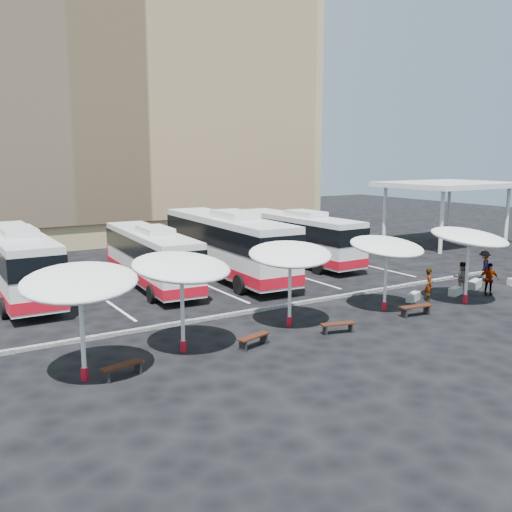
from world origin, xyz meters
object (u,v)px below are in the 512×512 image
wood_bench_0 (122,368)px  bus_0 (17,261)px  sunshade_0 (80,283)px  bus_3 (297,236)px  sunshade_1 (181,267)px  conc_bench_1 (456,291)px  passenger_1 (462,278)px  conc_bench_0 (413,297)px  wood_bench_2 (338,325)px  bus_1 (151,255)px  bus_2 (227,243)px  wood_bench_1 (254,338)px  sunshade_3 (387,247)px  passenger_3 (484,266)px  sunshade_4 (469,238)px  sunshade_2 (290,254)px  wood_bench_3 (416,308)px  conc_bench_2 (475,284)px  passenger_2 (489,279)px  passenger_0 (429,285)px

wood_bench_0 → bus_0: bearing=94.0°
sunshade_0 → bus_3: bearing=36.0°
sunshade_1 → bus_0: bearing=107.0°
conc_bench_1 → passenger_1: bearing=13.7°
wood_bench_0 → conc_bench_1: size_ratio=1.35×
conc_bench_0 → wood_bench_2: bearing=-162.3°
bus_1 → conc_bench_1: bearing=-35.0°
conc_bench_1 → passenger_1: size_ratio=0.67×
wood_bench_0 → bus_3: bearing=38.7°
bus_2 → sunshade_0: size_ratio=2.68×
wood_bench_1 → bus_3: bearing=48.8°
sunshade_1 → wood_bench_0: bearing=-155.9°
sunshade_3 → passenger_3: 10.10m
sunshade_4 → passenger_1: sunshade_4 is taller
bus_0 → sunshade_2: (9.15, -11.83, 1.25)m
sunshade_2 → passenger_1: (11.43, 0.03, -2.33)m
sunshade_3 → wood_bench_1: 8.74m
sunshade_4 → wood_bench_3: (-3.95, -0.34, -2.97)m
sunshade_0 → sunshade_1: bearing=11.7°
sunshade_2 → sunshade_4: bearing=-8.6°
sunshade_0 → conc_bench_2: (22.39, 1.77, -3.11)m
bus_0 → bus_1: (6.90, -1.30, -0.15)m
bus_3 → wood_bench_3: size_ratio=6.99×
wood_bench_1 → passenger_1: (14.23, 1.58, 0.51)m
bus_1 → sunshade_2: sunshade_2 is taller
bus_0 → sunshade_2: 15.01m
wood_bench_1 → passenger_2: passenger_2 is taller
sunshade_1 → wood_bench_1: 4.01m
bus_3 → sunshade_1: 19.15m
sunshade_0 → sunshade_1: sunshade_0 is taller
sunshade_0 → conc_bench_1: 20.49m
sunshade_4 → passenger_0: sunshade_4 is taller
sunshade_1 → conc_bench_1: sunshade_1 is taller
sunshade_2 → wood_bench_0: (-8.19, -1.85, -2.84)m
bus_2 → wood_bench_0: bearing=-128.8°
bus_3 → sunshade_4: bearing=-87.8°
bus_3 → wood_bench_1: (-11.84, -13.51, -1.54)m
bus_2 → passenger_0: bearing=-58.0°
conc_bench_0 → passenger_0: passenger_0 is taller
conc_bench_0 → passenger_0: (0.63, -0.45, 0.65)m
bus_2 → wood_bench_0: size_ratio=8.50×
wood_bench_0 → wood_bench_1: 5.40m
bus_0 → sunshade_3: size_ratio=3.16×
conc_bench_1 → passenger_3: (4.24, 1.49, 0.70)m
sunshade_0 → sunshade_3: bearing=4.3°
sunshade_1 → wood_bench_2: bearing=-12.0°
bus_0 → sunshade_0: size_ratio=2.44×
bus_0 → sunshade_0: (-0.19, -13.24, 1.40)m
sunshade_4 → wood_bench_0: (-18.05, -0.35, -3.00)m
passenger_3 → passenger_2: bearing=8.3°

